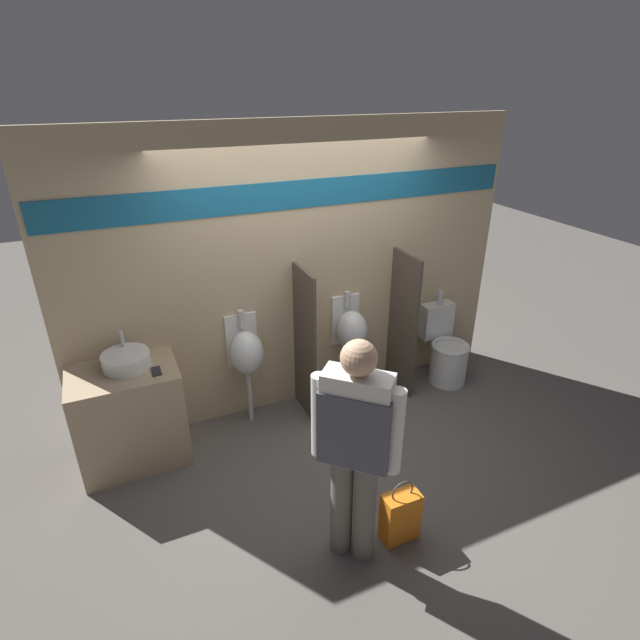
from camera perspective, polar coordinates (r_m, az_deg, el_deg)
ground_plane at (r=4.84m, az=0.84°, el=-12.06°), size 16.00×16.00×0.00m
display_wall at (r=4.66m, az=-2.16°, el=5.57°), size 4.32×0.07×2.70m
sink_counter at (r=4.52m, az=-20.84°, el=-10.27°), size 0.85×0.58×0.88m
sink_basin at (r=4.31m, az=-21.29°, el=-4.29°), size 0.38×0.38×0.26m
cell_phone at (r=4.19m, az=-18.19°, el=-5.58°), size 0.07×0.14×0.01m
divider_near_counter at (r=4.66m, az=-1.76°, el=-2.83°), size 0.03×0.48×1.48m
divider_mid at (r=5.11m, az=9.42°, el=-0.45°), size 0.03×0.48×1.48m
urinal_near_counter at (r=4.59m, az=-8.41°, el=-3.68°), size 0.31×0.32×1.11m
urinal_far at (r=4.94m, az=3.59°, el=-1.21°), size 0.31×0.32×1.11m
toilet at (r=5.55m, az=14.15°, el=-3.57°), size 0.40×0.57×0.96m
person_in_vest at (r=3.18m, az=4.09°, el=-13.55°), size 0.47×0.46×1.66m
shopping_bag at (r=3.82m, az=9.15°, el=-21.22°), size 0.27×0.15×0.51m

